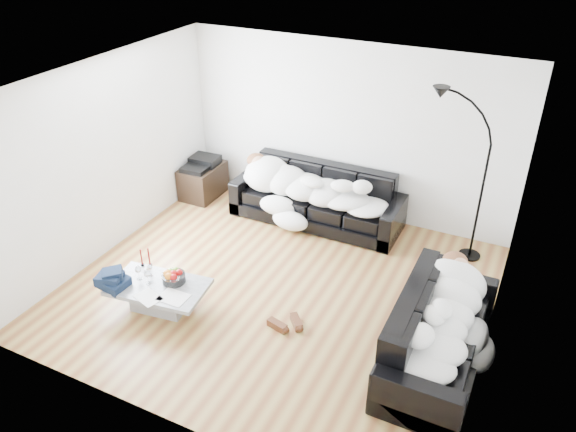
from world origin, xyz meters
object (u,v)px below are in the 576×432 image
at_px(wine_glass_b, 139,273).
at_px(stereo, 202,163).
at_px(candle_right, 149,257).
at_px(av_cabinet, 203,181).
at_px(wine_glass_a, 150,270).
at_px(wine_glass_c, 148,277).
at_px(candle_left, 141,258).
at_px(coffee_table, 160,296).
at_px(sleeper_back, 316,185).
at_px(sleeper_right, 443,314).
at_px(sofa_back, 317,196).
at_px(shoes, 286,323).
at_px(fruit_bowl, 174,276).
at_px(sofa_right, 440,331).
at_px(floor_lamp, 482,191).

distance_m(wine_glass_b, stereo, 2.77).
distance_m(candle_right, av_cabinet, 2.50).
height_order(wine_glass_a, wine_glass_c, wine_glass_c).
bearing_deg(candle_left, av_cabinet, 106.44).
height_order(coffee_table, wine_glass_b, wine_glass_b).
relative_size(sleeper_back, sleeper_right, 1.24).
relative_size(sofa_back, coffee_table, 2.24).
bearing_deg(shoes, wine_glass_c, -141.64).
bearing_deg(candle_right, sofa_back, 63.89).
xyz_separation_m(fruit_bowl, candle_right, (-0.46, 0.13, 0.04)).
relative_size(coffee_table, stereo, 2.57).
xyz_separation_m(fruit_bowl, candle_left, (-0.55, 0.10, 0.03)).
bearing_deg(wine_glass_b, wine_glass_a, 53.79).
bearing_deg(candle_right, candle_left, -157.59).
bearing_deg(candle_right, wine_glass_b, -79.19).
distance_m(av_cabinet, stereo, 0.32).
xyz_separation_m(sleeper_back, candle_right, (-1.18, -2.36, -0.18)).
bearing_deg(fruit_bowl, wine_glass_b, -161.74).
xyz_separation_m(sleeper_right, stereo, (-4.28, 2.06, -0.05)).
bearing_deg(wine_glass_a, sleeper_right, 7.75).
bearing_deg(sleeper_back, sofa_right, -41.86).
bearing_deg(wine_glass_b, coffee_table, -1.50).
bearing_deg(sofa_back, wine_glass_a, -112.25).
relative_size(sofa_back, sleeper_back, 1.18).
bearing_deg(sleeper_back, wine_glass_a, -112.65).
xyz_separation_m(wine_glass_a, candle_left, (-0.22, 0.12, 0.04)).
distance_m(sofa_right, wine_glass_c, 3.33).
bearing_deg(sleeper_back, shoes, -74.22).
bearing_deg(candle_right, sofa_right, 4.86).
relative_size(wine_glass_b, candle_right, 0.69).
xyz_separation_m(fruit_bowl, floor_lamp, (2.99, 2.60, 0.59)).
height_order(wine_glass_c, candle_right, candle_right).
distance_m(coffee_table, shoes, 1.54).
relative_size(fruit_bowl, stereo, 0.63).
distance_m(coffee_table, candle_right, 0.52).
relative_size(sofa_right, shoes, 4.82).
relative_size(wine_glass_c, av_cabinet, 0.25).
relative_size(sofa_right, floor_lamp, 1.01).
distance_m(sofa_back, wine_glass_b, 2.91).
xyz_separation_m(sofa_back, sofa_right, (2.31, -2.12, -0.01)).
bearing_deg(fruit_bowl, wine_glass_c, -147.55).
height_order(fruit_bowl, floor_lamp, floor_lamp).
distance_m(wine_glass_b, wine_glass_c, 0.16).
height_order(sofa_right, sleeper_back, sleeper_back).
xyz_separation_m(coffee_table, stereo, (-1.13, 2.64, 0.42)).
xyz_separation_m(candle_left, candle_right, (0.09, 0.04, 0.01)).
bearing_deg(wine_glass_c, sleeper_right, 10.19).
height_order(wine_glass_b, shoes, wine_glass_b).
distance_m(candle_right, stereo, 2.49).
bearing_deg(floor_lamp, coffee_table, -132.25).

